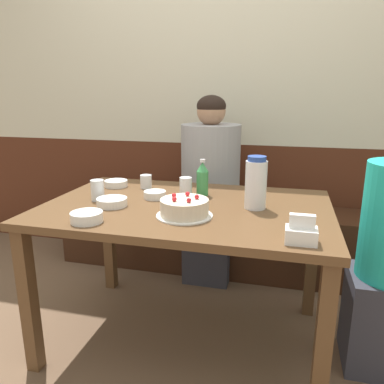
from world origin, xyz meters
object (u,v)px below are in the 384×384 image
Objects in this scene: glass_water_tall at (186,187)px; person_teal_shirt at (210,191)px; bench_seat at (217,238)px; glass_shot_small at (146,181)px; bowl_rice_small at (116,183)px; bowl_side_dish at (155,195)px; bowl_soup_white at (87,217)px; water_pitcher at (256,183)px; bowl_sauce_shallow at (112,202)px; napkin_holder at (301,233)px; soju_bottle at (202,178)px; birthday_cake at (184,208)px; glass_tumbler_short at (98,190)px.

glass_water_tall is 0.08× the size of person_teal_shirt.
bench_seat is 0.84m from glass_shot_small.
bowl_rice_small is 1.16× the size of bowl_side_dish.
bowl_rice_small is at bearing 104.17° from bowl_soup_white.
water_pitcher reaches higher than bowl_rice_small.
person_teal_shirt is at bearing 69.40° from bowl_sauce_shallow.
napkin_holder is at bearing 27.37° from person_teal_shirt.
soju_bottle is (-0.28, 0.16, -0.03)m from water_pitcher.
bowl_sauce_shallow is at bearing -141.30° from soju_bottle.
birthday_cake reaches higher than bowl_side_dish.
water_pitcher is at bearing 117.55° from napkin_holder.
person_teal_shirt is (0.01, 0.56, -0.17)m from glass_water_tall.
water_pitcher is (0.28, 0.19, 0.08)m from birthday_cake.
bench_seat is at bearing 70.51° from bowl_sauce_shallow.
bowl_side_dish is at bearing -30.35° from bowl_rice_small.
birthday_cake is at bearing -75.70° from glass_water_tall.
water_pitcher is 3.29× the size of glass_shot_small.
napkin_holder is 0.09× the size of person_teal_shirt.
person_teal_shirt is at bearing -102.33° from bench_seat.
soju_bottle is at bearing -5.90° from bowl_rice_small.
birthday_cake is 0.36m from soju_bottle.
birthday_cake is at bearing -9.27° from bowl_sauce_shallow.
soju_bottle is 1.70× the size of napkin_holder.
glass_water_tall is at bearing 161.97° from water_pitcher.
glass_shot_small is 0.55m from person_teal_shirt.
bench_seat is 1.11m from glass_tumbler_short.
glass_tumbler_short is (0.03, -0.27, 0.03)m from bowl_rice_small.
soju_bottle is 0.72m from napkin_holder.
bowl_side_dish is at bearing 133.08° from birthday_cake.
person_teal_shirt is at bearing 58.61° from glass_shot_small.
bowl_side_dish is at bearing 21.35° from glass_tumbler_short.
bowl_rice_small is at bearing -128.90° from bench_seat.
bench_seat is at bearing 62.92° from glass_tumbler_short.
bowl_sauce_shallow is at bearing -20.60° from person_teal_shirt.
birthday_cake is at bearing 159.29° from napkin_holder.
bowl_side_dish is at bearing -151.09° from soju_bottle.
soju_bottle is at bearing 150.51° from water_pitcher.
bowl_side_dish is 0.23m from bowl_sauce_shallow.
person_teal_shirt is (0.27, 0.45, -0.15)m from glass_shot_small.
water_pitcher is 0.43m from napkin_holder.
soju_bottle is at bearing -86.94° from bench_seat.
person_teal_shirt is at bearing 88.56° from glass_water_tall.
soju_bottle is 0.64m from bowl_soup_white.
bench_seat is at bearing 92.10° from birthday_cake.
birthday_cake is 0.65m from bowl_rice_small.
bench_seat is at bearing 51.10° from bowl_rice_small.
soju_bottle reaches higher than bowl_sauce_shallow.
soju_bottle reaches higher than birthday_cake.
bowl_soup_white reaches higher than bowl_sauce_shallow.
bowl_sauce_shallow is (-0.65, -0.13, -0.10)m from water_pitcher.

